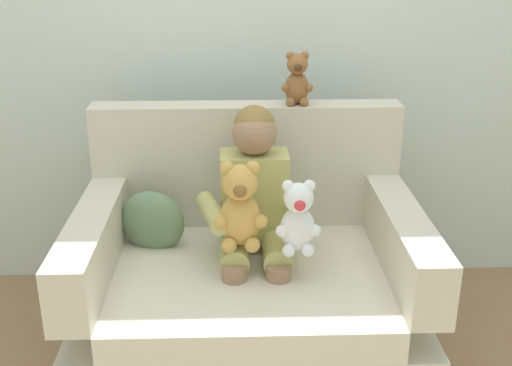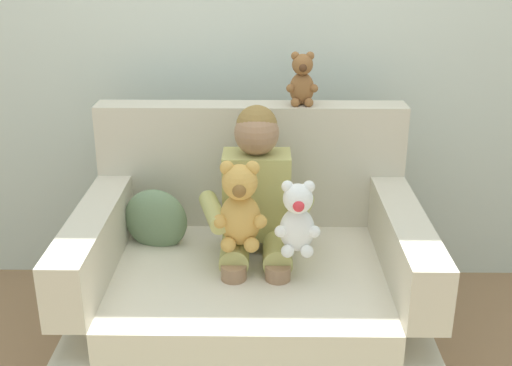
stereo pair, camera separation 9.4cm
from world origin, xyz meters
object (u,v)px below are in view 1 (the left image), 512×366
object	(u,v)px
plush_honey	(240,208)
plush_brown_on_backrest	(297,80)
throw_pillow	(153,222)
seated_child	(255,205)
plush_white	(298,219)
armchair	(249,285)

from	to	relation	value
plush_honey	plush_brown_on_backrest	size ratio (longest dim) A/B	1.51
throw_pillow	plush_brown_on_backrest	bearing A→B (deg)	20.40
seated_child	plush_brown_on_backrest	size ratio (longest dim) A/B	3.79
plush_white	throw_pillow	bearing A→B (deg)	175.48
seated_child	plush_brown_on_backrest	world-z (taller)	plush_brown_on_backrest
armchair	seated_child	world-z (taller)	seated_child
armchair	seated_child	xyz separation A→B (m)	(0.03, 0.03, 0.33)
plush_white	plush_honey	size ratio (longest dim) A/B	0.83
throw_pillow	plush_white	bearing A→B (deg)	-27.27
throw_pillow	seated_child	bearing A→B (deg)	-13.60
seated_child	plush_honey	world-z (taller)	seated_child
plush_honey	armchair	bearing A→B (deg)	61.13
armchair	seated_child	bearing A→B (deg)	51.51
plush_honey	plush_white	bearing A→B (deg)	-25.88
armchair	throw_pillow	bearing A→B (deg)	160.91
plush_honey	plush_brown_on_backrest	xyz separation A→B (m)	(0.24, 0.46, 0.36)
armchair	throw_pillow	distance (m)	0.46
armchair	plush_white	bearing A→B (deg)	-41.59
armchair	throw_pillow	size ratio (longest dim) A/B	4.93
armchair	plush_honey	size ratio (longest dim) A/B	3.90
armchair	plush_white	xyz separation A→B (m)	(0.17, -0.15, 0.36)
armchair	plush_white	size ratio (longest dim) A/B	4.70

